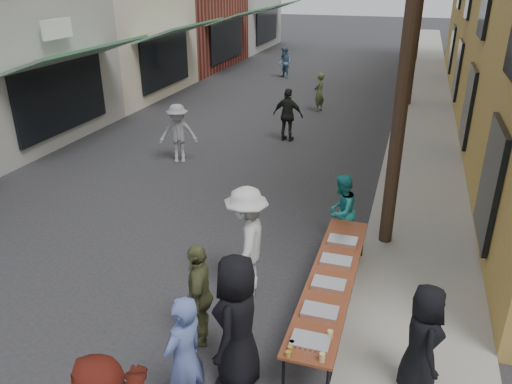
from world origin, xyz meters
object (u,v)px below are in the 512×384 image
Objects in this scene: catering_tray_sausage at (310,342)px; guest_front_a at (237,322)px; server at (422,340)px; utility_pole_near at (412,13)px; guest_front_c at (341,211)px; serving_table at (332,278)px.

guest_front_a reaches higher than catering_tray_sausage.
guest_front_a is 1.23× the size of server.
guest_front_c is at bearing -159.75° from utility_pole_near.
server is (1.37, -1.30, 0.18)m from serving_table.
catering_tray_sausage is 0.26× the size of guest_front_a.
utility_pole_near is at bearing 80.99° from catering_tray_sausage.
guest_front_a is at bearing -110.28° from utility_pole_near.
catering_tray_sausage is 0.32× the size of guest_front_c.
utility_pole_near is 5.40m from server.
guest_front_c is at bearing 95.35° from serving_table.
utility_pole_near is at bearing 161.10° from guest_front_a.
serving_table is 1.89m from server.
catering_tray_sausage is at bearing 19.27° from guest_front_c.
guest_front_a is at bearing 86.79° from server.
catering_tray_sausage is at bearing 98.64° from guest_front_a.
utility_pole_near is at bearing 126.39° from guest_front_c.
serving_table is 1.65m from catering_tray_sausage.
utility_pole_near reaches higher than guest_front_a.
utility_pole_near is 5.84× the size of guest_front_c.
guest_front_c is at bearing 8.84° from server.
guest_front_c reaches higher than catering_tray_sausage.
serving_table is 8.00× the size of catering_tray_sausage.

